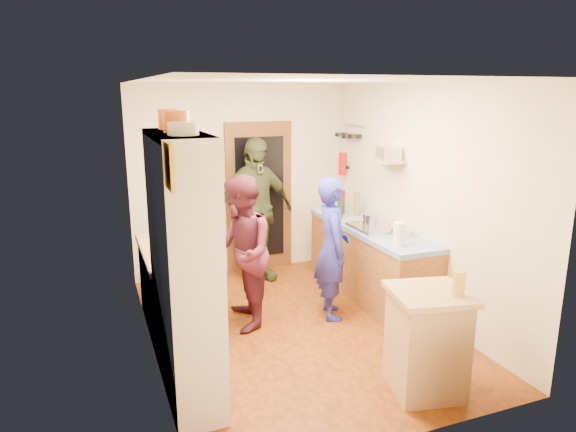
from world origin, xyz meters
TOP-DOWN VIEW (x-y plane):
  - floor at (0.00, 0.00)m, footprint 3.00×4.00m
  - ceiling at (0.00, 0.00)m, footprint 3.00×4.00m
  - wall_back at (0.00, 2.01)m, footprint 3.00×0.02m
  - wall_front at (0.00, -2.01)m, footprint 3.00×0.02m
  - wall_left at (-1.51, 0.00)m, footprint 0.02×4.00m
  - wall_right at (1.51, 0.00)m, footprint 0.02×4.00m
  - door_frame at (0.25, 1.97)m, footprint 0.95×0.06m
  - door_glass at (0.25, 1.94)m, footprint 0.70×0.02m
  - hutch_body at (-1.30, -0.80)m, footprint 0.40×1.20m
  - hutch_top_shelf at (-1.30, -0.80)m, footprint 0.40×1.14m
  - plate_stack at (-1.30, -1.06)m, footprint 0.22×0.22m
  - orange_pot_a at (-1.30, -0.79)m, footprint 0.20×0.20m
  - orange_pot_b at (-1.30, -0.45)m, footprint 0.18×0.18m
  - left_counter_base at (-1.20, 0.45)m, footprint 0.60×1.40m
  - left_counter_top at (-1.20, 0.45)m, footprint 0.64×1.44m
  - toaster at (-1.15, -0.04)m, footprint 0.22×0.15m
  - kettle at (-1.25, 0.28)m, footprint 0.20×0.20m
  - orange_bowl at (-1.12, 0.66)m, footprint 0.23×0.23m
  - chopping_board at (-1.18, 1.03)m, footprint 0.30×0.23m
  - right_counter_base at (1.20, 0.50)m, footprint 0.60×2.20m
  - right_counter_top at (1.20, 0.50)m, footprint 0.62×2.22m
  - hob at (1.20, 0.37)m, footprint 0.55×0.58m
  - pot_on_hob at (1.15, 0.40)m, footprint 0.21×0.21m
  - bottle_a at (1.05, 1.03)m, footprint 0.07×0.07m
  - bottle_b at (1.18, 1.24)m, footprint 0.10×0.10m
  - bottle_c at (1.31, 1.07)m, footprint 0.10×0.10m
  - paper_towel at (1.05, -0.32)m, footprint 0.15×0.15m
  - mixing_bowl at (1.30, 0.01)m, footprint 0.29×0.29m
  - island_base at (0.57, -1.52)m, footprint 0.65×0.65m
  - island_top at (0.57, -1.52)m, footprint 0.74×0.74m
  - cutting_board at (0.54, -1.46)m, footprint 0.40×0.35m
  - oil_jar at (0.72, -1.68)m, footprint 0.12×0.12m
  - pan_rail at (1.46, 1.52)m, footprint 0.02×0.65m
  - pan_hang_a at (1.40, 1.35)m, footprint 0.18×0.18m
  - pan_hang_b at (1.40, 1.55)m, footprint 0.16×0.16m
  - pan_hang_c at (1.40, 1.75)m, footprint 0.17×0.17m
  - wall_shelf at (1.37, 0.45)m, footprint 0.26×0.42m
  - radio at (1.37, 0.45)m, footprint 0.28×0.34m
  - ext_bracket at (1.47, 1.70)m, footprint 0.06×0.10m
  - fire_extinguisher at (1.41, 1.70)m, footprint 0.11×0.11m
  - picture_frame at (-1.48, -1.55)m, footprint 0.03×0.25m
  - person_hob at (0.53, 0.11)m, footprint 0.52×0.66m
  - person_left at (-0.48, 0.28)m, footprint 0.75×0.90m
  - person_back at (0.07, 1.56)m, footprint 1.20×0.68m

SIDE VIEW (x-z plane):
  - floor at x=0.00m, z-range -0.02..0.00m
  - right_counter_base at x=1.20m, z-range 0.00..0.84m
  - left_counter_base at x=-1.20m, z-range 0.00..0.85m
  - island_base at x=0.57m, z-range 0.00..0.86m
  - person_hob at x=0.53m, z-range 0.00..1.60m
  - person_left at x=-0.48m, z-range 0.00..1.67m
  - right_counter_top at x=1.20m, z-range 0.84..0.90m
  - left_counter_top at x=-1.20m, z-range 0.85..0.90m
  - island_top at x=0.57m, z-range 0.86..0.91m
  - cutting_board at x=0.54m, z-range 0.89..0.91m
  - chopping_board at x=-1.18m, z-range 0.90..0.92m
  - hob at x=1.20m, z-range 0.90..0.94m
  - orange_bowl at x=-1.12m, z-range 0.90..0.98m
  - mixing_bowl at x=1.30m, z-range 0.90..0.99m
  - person_back at x=0.07m, z-range 0.00..1.93m
  - toaster at x=-1.15m, z-range 0.90..1.06m
  - kettle at x=-1.25m, z-range 0.90..1.08m
  - pot_on_hob at x=1.15m, z-range 0.94..1.08m
  - oil_jar at x=0.72m, z-range 0.91..1.12m
  - paper_towel at x=1.05m, z-range 0.90..1.16m
  - bottle_a at x=1.05m, z-range 0.90..1.17m
  - door_frame at x=0.25m, z-range 0.00..2.10m
  - door_glass at x=0.25m, z-range 0.20..1.90m
  - bottle_b at x=1.18m, z-range 0.90..1.21m
  - bottle_c at x=1.31m, z-range 0.90..1.22m
  - hutch_body at x=-1.30m, z-range 0.00..2.20m
  - wall_back at x=0.00m, z-range 0.00..2.60m
  - wall_front at x=0.00m, z-range 0.00..2.60m
  - wall_left at x=-1.51m, z-range 0.00..2.60m
  - wall_right at x=1.51m, z-range 0.00..2.60m
  - ext_bracket at x=1.47m, z-range 1.43..1.47m
  - fire_extinguisher at x=1.41m, z-range 1.34..1.66m
  - wall_shelf at x=1.37m, z-range 1.69..1.71m
  - radio at x=1.37m, z-range 1.72..1.86m
  - pan_hang_b at x=1.40m, z-range 1.88..1.92m
  - pan_hang_c at x=1.40m, z-range 1.89..1.93m
  - pan_hang_a at x=1.40m, z-range 1.90..1.94m
  - pan_rail at x=1.46m, z-range 2.04..2.06m
  - picture_frame at x=-1.48m, z-range 1.90..2.20m
  - hutch_top_shelf at x=-1.30m, z-range 2.16..2.20m
  - plate_stack at x=-1.30m, z-range 2.20..2.29m
  - orange_pot_a at x=-1.30m, z-range 2.20..2.36m
  - orange_pot_b at x=-1.30m, z-range 2.20..2.36m
  - ceiling at x=0.00m, z-range 2.60..2.62m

